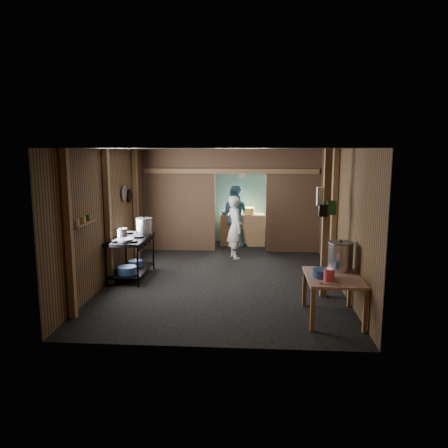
# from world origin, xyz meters

# --- Properties ---
(floor) EXTENTS (4.50, 7.00, 0.00)m
(floor) POSITION_xyz_m (0.00, 0.00, 0.00)
(floor) COLOR black
(floor) RESTS_ON ground
(ceiling) EXTENTS (4.50, 7.00, 0.00)m
(ceiling) POSITION_xyz_m (0.00, 0.00, 2.60)
(ceiling) COLOR #363636
(ceiling) RESTS_ON ground
(wall_back) EXTENTS (4.50, 0.00, 2.60)m
(wall_back) POSITION_xyz_m (0.00, 3.50, 1.30)
(wall_back) COLOR brown
(wall_back) RESTS_ON ground
(wall_front) EXTENTS (4.50, 0.00, 2.60)m
(wall_front) POSITION_xyz_m (0.00, -3.50, 1.30)
(wall_front) COLOR brown
(wall_front) RESTS_ON ground
(wall_left) EXTENTS (0.00, 7.00, 2.60)m
(wall_left) POSITION_xyz_m (-2.25, 0.00, 1.30)
(wall_left) COLOR brown
(wall_left) RESTS_ON ground
(wall_right) EXTENTS (0.00, 7.00, 2.60)m
(wall_right) POSITION_xyz_m (2.25, 0.00, 1.30)
(wall_right) COLOR brown
(wall_right) RESTS_ON ground
(partition_left) EXTENTS (1.85, 0.10, 2.60)m
(partition_left) POSITION_xyz_m (-1.32, 2.20, 1.30)
(partition_left) COLOR brown
(partition_left) RESTS_ON floor
(partition_right) EXTENTS (1.35, 0.10, 2.60)m
(partition_right) POSITION_xyz_m (1.57, 2.20, 1.30)
(partition_right) COLOR brown
(partition_right) RESTS_ON floor
(partition_header) EXTENTS (1.30, 0.10, 0.60)m
(partition_header) POSITION_xyz_m (0.25, 2.20, 2.30)
(partition_header) COLOR brown
(partition_header) RESTS_ON wall_back
(turquoise_panel) EXTENTS (4.40, 0.06, 2.50)m
(turquoise_panel) POSITION_xyz_m (0.00, 3.44, 1.25)
(turquoise_panel) COLOR #6BB8B5
(turquoise_panel) RESTS_ON wall_back
(back_counter) EXTENTS (1.20, 0.50, 0.85)m
(back_counter) POSITION_xyz_m (0.30, 2.95, 0.42)
(back_counter) COLOR #9D6E45
(back_counter) RESTS_ON floor
(wall_clock) EXTENTS (0.20, 0.03, 0.20)m
(wall_clock) POSITION_xyz_m (0.25, 3.40, 1.90)
(wall_clock) COLOR silver
(wall_clock) RESTS_ON wall_back
(post_left_a) EXTENTS (0.10, 0.12, 2.60)m
(post_left_a) POSITION_xyz_m (-2.18, -2.60, 1.30)
(post_left_a) COLOR #9D6E45
(post_left_a) RESTS_ON floor
(post_left_b) EXTENTS (0.10, 0.12, 2.60)m
(post_left_b) POSITION_xyz_m (-2.18, -0.80, 1.30)
(post_left_b) COLOR #9D6E45
(post_left_b) RESTS_ON floor
(post_left_c) EXTENTS (0.10, 0.12, 2.60)m
(post_left_c) POSITION_xyz_m (-2.18, 1.20, 1.30)
(post_left_c) COLOR #9D6E45
(post_left_c) RESTS_ON floor
(post_right) EXTENTS (0.10, 0.12, 2.60)m
(post_right) POSITION_xyz_m (2.18, -0.20, 1.30)
(post_right) COLOR #9D6E45
(post_right) RESTS_ON floor
(post_free) EXTENTS (0.12, 0.12, 2.60)m
(post_free) POSITION_xyz_m (1.85, -1.30, 1.30)
(post_free) COLOR #9D6E45
(post_free) RESTS_ON floor
(cross_beam) EXTENTS (4.40, 0.12, 0.12)m
(cross_beam) POSITION_xyz_m (0.00, 2.15, 2.05)
(cross_beam) COLOR #9D6E45
(cross_beam) RESTS_ON wall_left
(pan_lid_big) EXTENTS (0.03, 0.34, 0.34)m
(pan_lid_big) POSITION_xyz_m (-2.21, 0.40, 1.65)
(pan_lid_big) COLOR slate
(pan_lid_big) RESTS_ON wall_left
(pan_lid_small) EXTENTS (0.03, 0.30, 0.30)m
(pan_lid_small) POSITION_xyz_m (-2.21, 0.80, 1.55)
(pan_lid_small) COLOR black
(pan_lid_small) RESTS_ON wall_left
(wall_shelf) EXTENTS (0.14, 0.80, 0.03)m
(wall_shelf) POSITION_xyz_m (-2.15, -2.10, 1.40)
(wall_shelf) COLOR #9D6E45
(wall_shelf) RESTS_ON wall_left
(jar_white) EXTENTS (0.07, 0.07, 0.10)m
(jar_white) POSITION_xyz_m (-2.15, -2.35, 1.47)
(jar_white) COLOR silver
(jar_white) RESTS_ON wall_shelf
(jar_yellow) EXTENTS (0.08, 0.08, 0.10)m
(jar_yellow) POSITION_xyz_m (-2.15, -2.10, 1.47)
(jar_yellow) COLOR yellow
(jar_yellow) RESTS_ON wall_shelf
(jar_green) EXTENTS (0.06, 0.06, 0.10)m
(jar_green) POSITION_xyz_m (-2.15, -1.88, 1.47)
(jar_green) COLOR #236026
(jar_green) RESTS_ON wall_shelf
(bag_white) EXTENTS (0.22, 0.15, 0.32)m
(bag_white) POSITION_xyz_m (1.80, -1.22, 1.78)
(bag_white) COLOR silver
(bag_white) RESTS_ON post_free
(bag_green) EXTENTS (0.16, 0.12, 0.24)m
(bag_green) POSITION_xyz_m (1.92, -1.36, 1.60)
(bag_green) COLOR #236026
(bag_green) RESTS_ON post_free
(bag_black) EXTENTS (0.14, 0.10, 0.20)m
(bag_black) POSITION_xyz_m (1.78, -1.38, 1.55)
(bag_black) COLOR black
(bag_black) RESTS_ON post_free
(gas_range) EXTENTS (0.73, 1.41, 0.83)m
(gas_range) POSITION_xyz_m (-1.88, -0.37, 0.42)
(gas_range) COLOR black
(gas_range) RESTS_ON floor
(prep_table) EXTENTS (0.82, 1.13, 0.67)m
(prep_table) POSITION_xyz_m (1.83, -2.33, 0.33)
(prep_table) COLOR tan
(prep_table) RESTS_ON floor
(stove_pot_large) EXTENTS (0.45, 0.45, 0.34)m
(stove_pot_large) POSITION_xyz_m (-1.71, 0.09, 0.99)
(stove_pot_large) COLOR silver
(stove_pot_large) RESTS_ON gas_range
(stove_pot_med) EXTENTS (0.26, 0.26, 0.21)m
(stove_pot_med) POSITION_xyz_m (-2.05, -0.42, 0.92)
(stove_pot_med) COLOR silver
(stove_pot_med) RESTS_ON gas_range
(frying_pan) EXTENTS (0.44, 0.61, 0.07)m
(frying_pan) POSITION_xyz_m (-1.88, -0.77, 0.86)
(frying_pan) COLOR slate
(frying_pan) RESTS_ON gas_range
(blue_tub_front) EXTENTS (0.37, 0.37, 0.15)m
(blue_tub_front) POSITION_xyz_m (-1.88, -0.69, 0.24)
(blue_tub_front) COLOR navy
(blue_tub_front) RESTS_ON gas_range
(blue_tub_back) EXTENTS (0.30, 0.30, 0.12)m
(blue_tub_back) POSITION_xyz_m (-1.88, -0.09, 0.22)
(blue_tub_back) COLOR navy
(blue_tub_back) RESTS_ON gas_range
(stock_pot) EXTENTS (0.54, 0.54, 0.48)m
(stock_pot) POSITION_xyz_m (1.99, -1.97, 0.89)
(stock_pot) COLOR silver
(stock_pot) RESTS_ON prep_table
(wash_basin) EXTENTS (0.38, 0.38, 0.12)m
(wash_basin) POSITION_xyz_m (1.67, -2.39, 0.73)
(wash_basin) COLOR navy
(wash_basin) RESTS_ON prep_table
(pink_bucket) EXTENTS (0.17, 0.17, 0.18)m
(pink_bucket) POSITION_xyz_m (1.71, -2.59, 0.76)
(pink_bucket) COLOR #EE475E
(pink_bucket) RESTS_ON prep_table
(knife) EXTENTS (0.30, 0.11, 0.01)m
(knife) POSITION_xyz_m (1.70, -2.79, 0.68)
(knife) COLOR silver
(knife) RESTS_ON prep_table
(yellow_tub) EXTENTS (0.32, 0.32, 0.18)m
(yellow_tub) POSITION_xyz_m (0.44, 2.95, 0.94)
(yellow_tub) COLOR yellow
(yellow_tub) RESTS_ON back_counter
(red_cup) EXTENTS (0.11, 0.11, 0.13)m
(red_cup) POSITION_xyz_m (0.01, 2.95, 0.92)
(red_cup) COLOR #A00A23
(red_cup) RESTS_ON back_counter
(cook) EXTENTS (0.53, 0.64, 1.50)m
(cook) POSITION_xyz_m (0.15, 1.40, 0.75)
(cook) COLOR silver
(cook) RESTS_ON floor
(worker_back) EXTENTS (0.93, 0.80, 1.65)m
(worker_back) POSITION_xyz_m (0.07, 2.85, 0.82)
(worker_back) COLOR #316579
(worker_back) RESTS_ON floor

